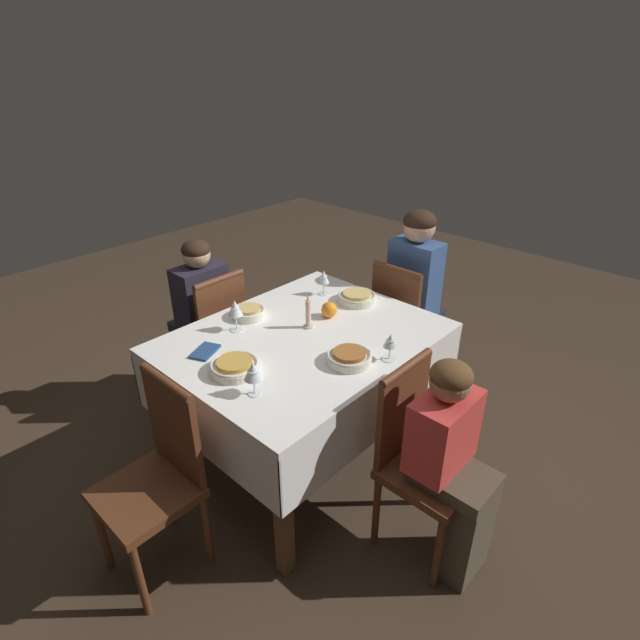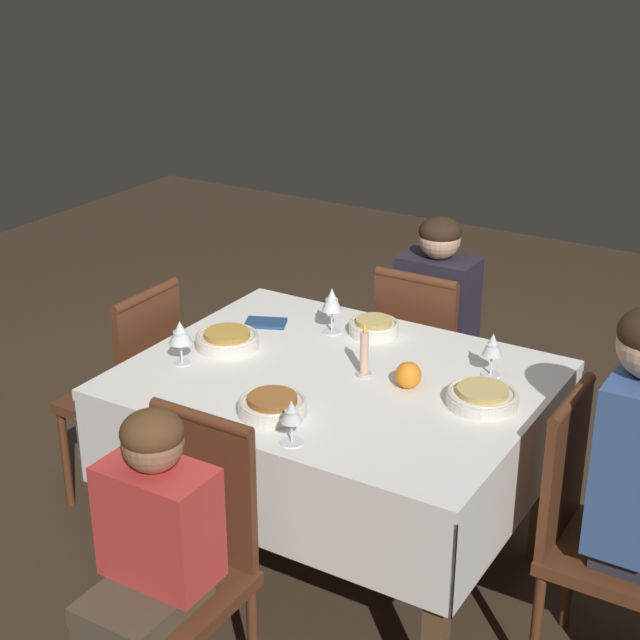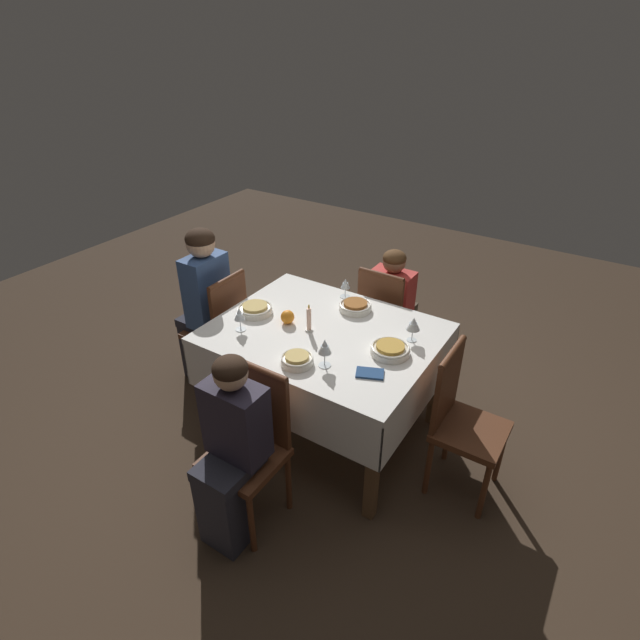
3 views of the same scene
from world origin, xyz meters
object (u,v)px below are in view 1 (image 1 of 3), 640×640
(wine_glass_west, at_px, (324,278))
(bowl_south, at_px, (248,312))
(bowl_north, at_px, (349,357))
(napkin_red_folded, at_px, (205,351))
(person_child_dark, at_px, (198,313))
(wine_glass_south, at_px, (235,309))
(bowl_west, at_px, (357,297))
(chair_east, at_px, (158,472))
(orange_fruit, at_px, (329,310))
(candle_centerpiece, at_px, (308,315))
(bowl_east, at_px, (235,366))
(person_adult_denim, at_px, (417,289))
(chair_south, at_px, (215,334))
(person_child_red, at_px, (454,462))
(wine_glass_north, at_px, (390,342))
(dining_table, at_px, (304,353))
(wine_glass_east, at_px, (253,372))
(chair_west, at_px, (402,323))
(chair_north, at_px, (419,453))

(wine_glass_west, distance_m, bowl_south, 0.49)
(bowl_north, xyz_separation_m, napkin_red_folded, (0.39, -0.54, -0.02))
(person_child_dark, distance_m, bowl_south, 0.57)
(bowl_south, bearing_deg, wine_glass_south, 26.21)
(bowl_west, bearing_deg, wine_glass_west, -75.22)
(chair_east, relative_size, orange_fruit, 10.75)
(bowl_north, distance_m, candle_centerpiece, 0.38)
(bowl_east, bearing_deg, person_adult_denim, 179.46)
(chair_south, height_order, bowl_south, chair_south)
(bowl_east, relative_size, orange_fruit, 2.59)
(chair_south, bearing_deg, bowl_east, 61.26)
(person_child_red, height_order, napkin_red_folded, person_child_red)
(wine_glass_north, xyz_separation_m, napkin_red_folded, (0.54, -0.66, -0.09))
(person_child_dark, distance_m, wine_glass_south, 0.68)
(wine_glass_south, relative_size, candle_centerpiece, 0.94)
(bowl_north, bearing_deg, dining_table, -95.70)
(chair_south, height_order, person_child_dark, person_child_dark)
(wine_glass_west, bearing_deg, candle_centerpiece, 31.41)
(chair_east, height_order, wine_glass_east, wine_glass_east)
(wine_glass_west, bearing_deg, person_adult_denim, 155.25)
(bowl_north, bearing_deg, wine_glass_east, -16.41)
(chair_south, height_order, bowl_east, chair_south)
(chair_south, bearing_deg, person_child_dark, -90.00)
(chair_west, xyz_separation_m, bowl_west, (0.39, -0.07, 0.29))
(wine_glass_east, xyz_separation_m, napkin_red_folded, (-0.05, -0.41, -0.10))
(bowl_south, bearing_deg, chair_north, 90.13)
(chair_north, height_order, bowl_south, chair_north)
(chair_north, height_order, bowl_north, chair_north)
(orange_fruit, bearing_deg, chair_north, 69.67)
(wine_glass_east, distance_m, napkin_red_folded, 0.43)
(person_child_red, bearing_deg, bowl_north, 88.04)
(chair_north, height_order, wine_glass_east, wine_glass_east)
(person_child_dark, bearing_deg, bowl_south, 87.10)
(chair_south, bearing_deg, bowl_west, 126.56)
(chair_north, height_order, person_child_dark, person_child_dark)
(person_adult_denim, bearing_deg, person_child_dark, 49.03)
(chair_west, distance_m, candle_centerpiece, 0.86)
(person_adult_denim, xyz_separation_m, wine_glass_north, (0.90, 0.42, 0.18))
(bowl_south, bearing_deg, chair_east, 24.63)
(chair_south, xyz_separation_m, person_adult_denim, (-1.03, 0.75, 0.18))
(person_child_dark, relative_size, napkin_red_folded, 6.35)
(wine_glass_west, height_order, bowl_east, wine_glass_west)
(bowl_west, xyz_separation_m, bowl_east, (0.91, 0.05, -0.00))
(candle_centerpiece, bearing_deg, bowl_east, 4.95)
(chair_west, xyz_separation_m, wine_glass_west, (0.44, -0.27, 0.37))
(person_adult_denim, relative_size, bowl_south, 6.77)
(dining_table, distance_m, orange_fruit, 0.28)
(chair_east, xyz_separation_m, wine_glass_south, (-0.68, -0.31, 0.38))
(wine_glass_north, height_order, wine_glass_south, wine_glass_south)
(napkin_red_folded, bearing_deg, chair_east, 28.95)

